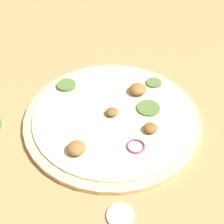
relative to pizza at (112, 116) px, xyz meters
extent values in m
plane|color=tan|center=(0.00, 0.00, -0.01)|extent=(3.00, 3.00, 0.00)
cylinder|color=beige|center=(0.00, 0.00, 0.00)|extent=(0.35, 0.35, 0.01)
cylinder|color=beige|center=(0.00, 0.00, 0.00)|extent=(0.31, 0.31, 0.00)
ellipsoid|color=brown|center=(0.00, 0.00, 0.01)|extent=(0.02, 0.02, 0.01)
cylinder|color=#567538|center=(0.02, -0.13, 0.01)|extent=(0.03, 0.03, 0.00)
cylinder|color=#567538|center=(-0.03, -0.07, 0.01)|extent=(0.05, 0.05, 0.00)
torus|color=#934266|center=(-0.09, 0.02, 0.01)|extent=(0.03, 0.03, 0.00)
cylinder|color=#567538|center=(0.13, 0.02, 0.01)|extent=(0.04, 0.04, 0.01)
ellipsoid|color=brown|center=(-0.08, -0.03, 0.01)|extent=(0.03, 0.03, 0.01)
ellipsoid|color=#996633|center=(0.02, -0.08, 0.02)|extent=(0.04, 0.04, 0.02)
ellipsoid|color=#996633|center=(-0.03, 0.11, 0.01)|extent=(0.03, 0.03, 0.02)
cylinder|color=#B2B2B7|center=(-0.17, 0.12, 0.00)|extent=(0.04, 0.04, 0.01)
camera|label=1|loc=(-0.34, 0.27, 0.43)|focal=50.00mm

